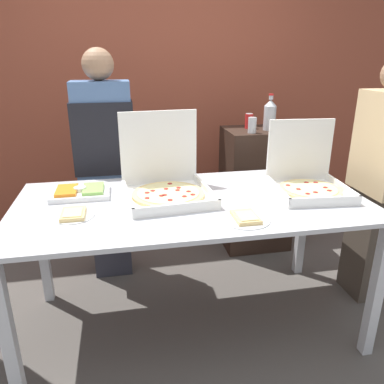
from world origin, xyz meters
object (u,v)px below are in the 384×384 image
Objects in this scene: paper_plate_front_right at (73,214)px; person_guest_cap at (378,182)px; paper_plate_front_left at (246,218)px; veggie_tray at (80,192)px; soda_can_silver at (252,125)px; pizza_box_near_left at (307,180)px; soda_bottle at (270,115)px; person_server_vest at (105,156)px; soda_can_colored at (249,121)px; pizza_box_far_right at (166,182)px.

paper_plate_front_right is 1.94m from person_guest_cap.
paper_plate_front_left is 1.00m from veggie_tray.
veggie_tray is at bearing -153.32° from soda_can_silver.
pizza_box_near_left is 1.59× the size of soda_bottle.
person_server_vest reaches higher than paper_plate_front_right.
person_guest_cap is at bearing 160.13° from person_server_vest.
veggie_tray is 2.72× the size of soda_can_colored.
paper_plate_front_left is 0.88m from paper_plate_front_right.
veggie_tray is (-1.35, 0.19, -0.05)m from pizza_box_near_left.
soda_can_silver is at bearing 26.68° from veggie_tray.
paper_plate_front_right is 1.63m from soda_can_silver.
paper_plate_front_left is 1.43m from soda_bottle.
person_server_vest reaches higher than pizza_box_near_left.
pizza_box_near_left is at bearing -85.62° from soda_can_silver.
paper_plate_front_right is (-1.36, -0.12, -0.06)m from pizza_box_near_left.
pizza_box_far_right is at bearing 129.19° from paper_plate_front_left.
person_server_vest reaches higher than paper_plate_front_left.
person_guest_cap reaches higher than veggie_tray.
soda_can_colored is (-0.02, 1.03, 0.19)m from pizza_box_near_left.
paper_plate_front_left is at bearing -13.73° from paper_plate_front_right.
soda_can_silver is at bearing -175.26° from person_server_vest.
veggie_tray is (0.01, 0.31, 0.01)m from paper_plate_front_right.
veggie_tray is at bearing 176.73° from pizza_box_near_left.
pizza_box_far_right is 4.28× the size of soda_can_colored.
soda_can_silver is at bearing 38.44° from pizza_box_far_right.
soda_bottle is 0.19m from soda_can_colored.
person_server_vest is (0.14, 0.55, 0.07)m from veggie_tray.
pizza_box_near_left reaches higher than paper_plate_front_left.
pizza_box_near_left is 0.60m from paper_plate_front_left.
pizza_box_near_left is at bearing 33.40° from paper_plate_front_left.
person_server_vest reaches higher than soda_bottle.
pizza_box_near_left is 1.37m from paper_plate_front_right.
pizza_box_near_left reaches higher than veggie_tray.
soda_bottle is at bearing 35.85° from pizza_box_far_right.
paper_plate_front_right is at bearing 166.27° from paper_plate_front_left.
pizza_box_far_right is 1.14× the size of pizza_box_near_left.
soda_bottle is at bearing 35.31° from paper_plate_front_right.
veggie_tray reaches higher than paper_plate_front_right.
veggie_tray is at bearing -153.33° from soda_bottle.
pizza_box_far_right is 1.30m from soda_bottle.
pizza_box_near_left is at bearing -7.98° from veggie_tray.
pizza_box_near_left is 0.27× the size of person_server_vest.
person_guest_cap is (1.93, 0.22, -0.02)m from paper_plate_front_right.
paper_plate_front_right is 1.72× the size of soda_can_silver.
soda_can_silver is (0.79, 0.74, 0.18)m from pizza_box_far_right.
veggie_tray is 1.16× the size of soda_bottle.
paper_plate_front_right is at bearing 96.43° from person_guest_cap.
veggie_tray is 1.46m from soda_can_silver.
soda_bottle is 0.18× the size of person_guest_cap.
soda_can_silver reaches higher than paper_plate_front_left.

